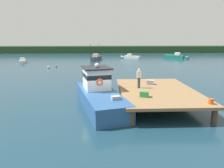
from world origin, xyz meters
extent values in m
plane|color=#193847|center=(0.00, 0.00, 0.00)|extent=(200.00, 200.00, 0.00)
cylinder|color=#4C3D2D|center=(2.20, -4.10, 0.50)|extent=(0.36, 0.36, 1.00)
cylinder|color=#4C3D2D|center=(7.40, -4.10, 0.50)|extent=(0.36, 0.36, 1.00)
cylinder|color=#4C3D2D|center=(2.20, 4.10, 0.50)|extent=(0.36, 0.36, 1.00)
cylinder|color=#4C3D2D|center=(7.40, 4.10, 0.50)|extent=(0.36, 0.36, 1.00)
cube|color=olive|center=(4.80, 0.00, 1.10)|extent=(6.00, 9.00, 0.20)
cube|color=#285184|center=(0.20, -0.61, 0.55)|extent=(4.44, 8.37, 1.10)
cone|color=#285184|center=(-1.04, 4.13, 0.55)|extent=(1.52, 2.02, 1.10)
cube|color=#234C9E|center=(0.20, -0.61, 1.00)|extent=(4.41, 8.22, 0.12)
cube|color=#285184|center=(0.20, -0.61, 1.16)|extent=(4.47, 8.38, 0.12)
cube|color=silver|center=(-0.10, 0.55, 2.00)|extent=(2.39, 2.61, 1.80)
cube|color=black|center=(-0.10, 0.55, 2.31)|extent=(2.42, 2.63, 0.36)
cube|color=#232328|center=(-0.10, 0.55, 2.95)|extent=(2.70, 2.96, 0.10)
sphere|color=white|center=(-0.03, 0.26, 3.18)|extent=(0.36, 0.36, 0.36)
cylinder|color=black|center=(-0.57, 0.95, 3.90)|extent=(0.03, 0.03, 1.80)
cylinder|color=black|center=(0.11, 1.12, 3.90)|extent=(0.03, 0.03, 1.80)
cube|color=#939399|center=(1.29, -2.60, 1.28)|extent=(0.69, 0.58, 0.36)
torus|color=orange|center=(0.52, -3.42, 1.16)|extent=(0.68, 0.68, 0.12)
torus|color=#EA5119|center=(0.18, -0.55, 2.00)|extent=(0.55, 0.23, 0.54)
cube|color=#2D8442|center=(3.35, -1.98, 1.40)|extent=(0.70, 0.60, 0.40)
cube|color=#9E9EA3|center=(4.67, 2.01, 1.40)|extent=(0.69, 0.57, 0.39)
cylinder|color=#E04C19|center=(7.26, -3.76, 1.37)|extent=(0.32, 0.32, 0.34)
cylinder|color=#383842|center=(3.41, 0.71, 1.63)|extent=(0.22, 0.22, 0.86)
cube|color=white|center=(3.41, 0.71, 2.34)|extent=(0.36, 0.22, 0.56)
sphere|color=beige|center=(3.41, 0.71, 2.73)|extent=(0.20, 0.20, 0.20)
cube|color=#196B5B|center=(19.21, 38.13, 0.45)|extent=(4.95, 4.18, 0.90)
cone|color=#196B5B|center=(21.72, 36.32, 0.45)|extent=(1.53, 1.46, 0.90)
cube|color=silver|center=(19.91, 37.62, 1.24)|extent=(1.74, 1.75, 0.68)
cube|color=white|center=(-17.21, 29.87, 0.32)|extent=(2.16, 3.66, 0.63)
cone|color=white|center=(-16.52, 27.80, 0.32)|extent=(0.88, 1.03, 0.63)
cube|color=silver|center=(-17.02, 29.29, 0.87)|extent=(1.12, 1.11, 0.48)
cube|color=silver|center=(7.90, 37.52, 0.37)|extent=(4.22, 3.05, 0.74)
cone|color=silver|center=(5.65, 38.71, 0.37)|extent=(1.25, 1.13, 0.74)
cube|color=silver|center=(7.27, 37.86, 1.02)|extent=(1.39, 1.39, 0.56)
cube|color=#4C4C51|center=(-1.25, 35.05, 0.44)|extent=(2.50, 5.06, 0.88)
cone|color=#4C4C51|center=(-1.87, 32.08, 0.44)|extent=(1.11, 1.37, 0.88)
cube|color=silver|center=(-1.42, 34.22, 1.21)|extent=(1.46, 1.44, 0.66)
sphere|color=silver|center=(-9.31, 20.90, 0.21)|extent=(0.41, 0.41, 0.41)
sphere|color=#EA5B19|center=(-8.27, 22.34, 0.16)|extent=(0.32, 0.32, 0.32)
cube|color=#284723|center=(0.00, 62.00, 1.20)|extent=(120.00, 8.00, 2.40)
camera|label=1|loc=(0.48, -15.96, 5.29)|focal=33.05mm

